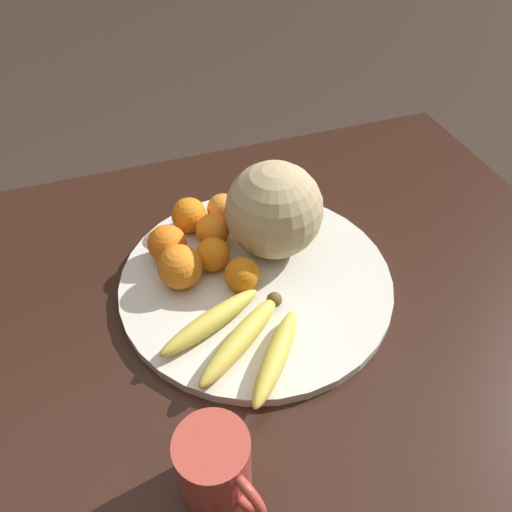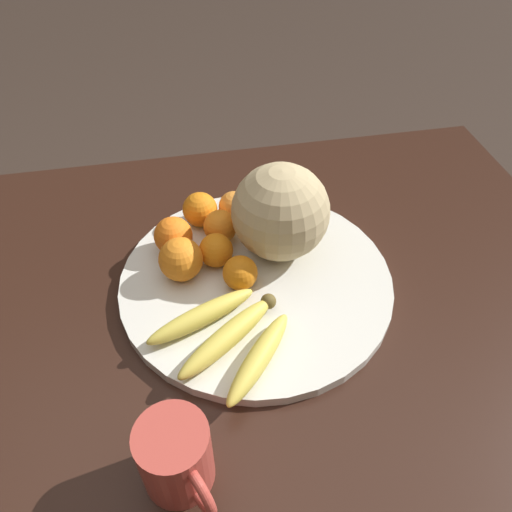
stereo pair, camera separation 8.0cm
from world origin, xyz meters
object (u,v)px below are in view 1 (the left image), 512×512
orange_front_right (167,244)px  orange_front_left (213,254)px  orange_mid_center (213,230)px  orange_back_left (244,274)px  kitchen_table (245,333)px  melon (274,210)px  fruit_bowl (256,280)px  ceramic_mug (216,466)px  orange_side_extra (189,215)px  orange_back_right (223,209)px  banana_bunch (241,338)px  orange_top_small (180,267)px

orange_front_right → orange_front_left: bearing=146.6°
orange_mid_center → orange_back_left: orange_mid_center is taller
kitchen_table → melon: melon is taller
fruit_bowl → ceramic_mug: ceramic_mug is taller
kitchen_table → ceramic_mug: bearing=66.0°
kitchen_table → orange_mid_center: orange_mid_center is taller
orange_back_left → orange_side_extra: orange_side_extra is taller
kitchen_table → orange_front_left: orange_front_left is taller
orange_front_left → orange_back_right: 0.12m
orange_back_left → ceramic_mug: size_ratio=0.47×
orange_side_extra → kitchen_table: bearing=104.6°
orange_mid_center → melon: bearing=156.2°
banana_bunch → orange_mid_center: bearing=-132.1°
kitchen_table → orange_front_right: (0.10, -0.11, 0.15)m
orange_mid_center → orange_back_left: size_ratio=1.05×
orange_mid_center → ceramic_mug: ceramic_mug is taller
melon → orange_front_left: bearing=7.5°
banana_bunch → orange_front_left: bearing=-128.7°
orange_side_extra → fruit_bowl: bearing=115.5°
orange_back_left → orange_top_small: (0.10, -0.04, 0.01)m
orange_front_right → fruit_bowl: bearing=144.2°
ceramic_mug → kitchen_table: bearing=-114.0°
fruit_bowl → orange_back_right: 0.16m
kitchen_table → orange_front_left: bearing=-65.0°
orange_back_right → orange_side_extra: bearing=0.2°
banana_bunch → ceramic_mug: (0.09, 0.18, 0.02)m
banana_bunch → orange_back_right: 0.28m
orange_front_left → orange_mid_center: size_ratio=0.97×
fruit_bowl → orange_back_left: (0.02, 0.01, 0.04)m
melon → orange_side_extra: bearing=-36.4°
melon → orange_side_extra: melon is taller
orange_side_extra → orange_back_left: bearing=106.5°
orange_mid_center → orange_back_right: 0.06m
kitchen_table → melon: size_ratio=7.58×
orange_mid_center → orange_back_right: size_ratio=1.04×
banana_bunch → orange_mid_center: size_ratio=3.75×
kitchen_table → orange_front_right: bearing=-48.4°
fruit_bowl → ceramic_mug: size_ratio=3.73×
melon → orange_front_right: size_ratio=2.47×
melon → orange_top_small: 0.18m
kitchen_table → orange_back_right: size_ratio=21.66×
orange_back_right → orange_top_small: orange_top_small is taller
kitchen_table → orange_mid_center: (0.02, -0.13, 0.15)m
orange_front_left → orange_mid_center: orange_mid_center is taller
kitchen_table → melon: (-0.08, -0.08, 0.20)m
banana_bunch → ceramic_mug: bearing=26.9°
kitchen_table → orange_front_left: size_ratio=21.58×
fruit_bowl → orange_mid_center: size_ratio=7.59×
fruit_bowl → orange_back_right: bearing=-85.9°
orange_front_left → orange_mid_center: bearing=-104.8°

